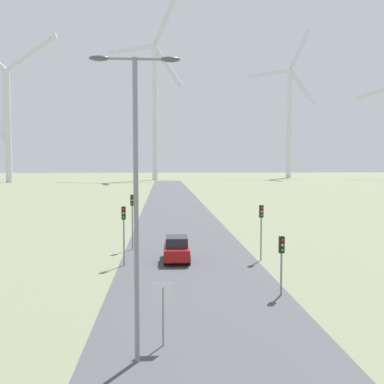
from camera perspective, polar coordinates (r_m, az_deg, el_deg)
road_surface at (r=56.48m, az=-1.77°, el=-3.52°), size 10.00×240.00×0.01m
streetlamp at (r=15.95m, az=-7.15°, el=2.07°), size 3.16×0.32×10.89m
stop_sign_near at (r=18.09m, az=-3.71°, el=-13.76°), size 0.81×0.07×2.51m
traffic_light_post_near_left at (r=31.56m, az=-8.67°, el=-3.85°), size 0.28×0.34×4.14m
traffic_light_post_near_right at (r=24.87m, az=11.31°, el=-7.49°), size 0.28×0.33×3.23m
traffic_light_post_mid_left at (r=37.26m, az=-7.60°, el=-2.23°), size 0.28×0.34×4.55m
traffic_light_post_mid_right at (r=33.27m, az=8.79°, el=-3.54°), size 0.28×0.34×4.08m
car_approaching at (r=32.92m, az=-1.97°, el=-7.23°), size 1.88×4.12×1.83m
wind_turbine_left at (r=173.19m, az=-22.39°, el=9.55°), size 38.25×19.31×53.91m
wind_turbine_center at (r=184.26m, az=-4.75°, el=11.64°), size 29.88×12.12×71.67m
wind_turbine_right at (r=211.33m, az=12.24°, el=9.82°), size 29.48×10.54×66.27m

